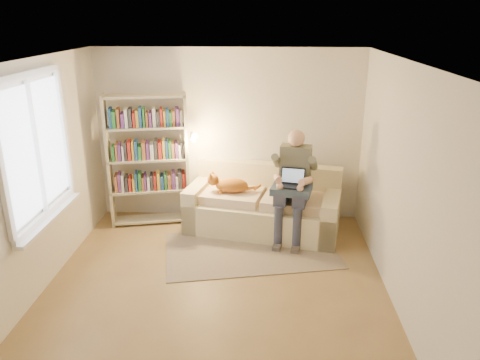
# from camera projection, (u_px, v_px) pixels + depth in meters

# --- Properties ---
(floor) EXTENTS (4.50, 4.50, 0.00)m
(floor) POSITION_uv_depth(u_px,v_px,m) (215.00, 293.00, 5.40)
(floor) COLOR olive
(floor) RESTS_ON ground
(ceiling) EXTENTS (4.00, 4.50, 0.02)m
(ceiling) POSITION_uv_depth(u_px,v_px,m) (210.00, 62.00, 4.53)
(ceiling) COLOR white
(ceiling) RESTS_ON wall_back
(wall_left) EXTENTS (0.02, 4.50, 2.60)m
(wall_left) POSITION_uv_depth(u_px,v_px,m) (29.00, 184.00, 5.07)
(wall_left) COLOR silver
(wall_left) RESTS_ON floor
(wall_right) EXTENTS (0.02, 4.50, 2.60)m
(wall_right) POSITION_uv_depth(u_px,v_px,m) (404.00, 191.00, 4.87)
(wall_right) COLOR silver
(wall_right) RESTS_ON floor
(wall_back) EXTENTS (4.00, 0.02, 2.60)m
(wall_back) POSITION_uv_depth(u_px,v_px,m) (229.00, 136.00, 7.09)
(wall_back) COLOR silver
(wall_back) RESTS_ON floor
(wall_front) EXTENTS (4.00, 0.02, 2.60)m
(wall_front) POSITION_uv_depth(u_px,v_px,m) (173.00, 316.00, 2.85)
(wall_front) COLOR silver
(wall_front) RESTS_ON floor
(window) EXTENTS (0.12, 1.52, 1.69)m
(window) POSITION_uv_depth(u_px,v_px,m) (41.00, 172.00, 5.23)
(window) COLOR white
(window) RESTS_ON wall_left
(sofa) EXTENTS (2.34, 1.42, 0.93)m
(sofa) POSITION_uv_depth(u_px,v_px,m) (264.00, 208.00, 6.91)
(sofa) COLOR beige
(sofa) RESTS_ON floor
(person) EXTENTS (0.54, 0.74, 1.55)m
(person) POSITION_uv_depth(u_px,v_px,m) (293.00, 180.00, 6.47)
(person) COLOR #686A55
(person) RESTS_ON sofa
(cat) EXTENTS (0.73, 0.34, 0.26)m
(cat) POSITION_uv_depth(u_px,v_px,m) (226.00, 184.00, 6.78)
(cat) COLOR orange
(cat) RESTS_ON sofa
(blanket) EXTENTS (0.61, 0.53, 0.10)m
(blanket) POSITION_uv_depth(u_px,v_px,m) (293.00, 189.00, 6.35)
(blanket) COLOR #2C3C4D
(blanket) RESTS_ON person
(laptop) EXTENTS (0.38, 0.36, 0.27)m
(laptop) POSITION_uv_depth(u_px,v_px,m) (294.00, 182.00, 6.33)
(laptop) COLOR black
(laptop) RESTS_ON blanket
(bookshelf) EXTENTS (1.35, 0.54, 1.98)m
(bookshelf) POSITION_uv_depth(u_px,v_px,m) (148.00, 154.00, 6.88)
(bookshelf) COLOR #BCB18E
(bookshelf) RESTS_ON floor
(rug) EXTENTS (2.51, 1.78, 0.01)m
(rug) POSITION_uv_depth(u_px,v_px,m) (251.00, 250.00, 6.37)
(rug) COLOR gray
(rug) RESTS_ON floor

